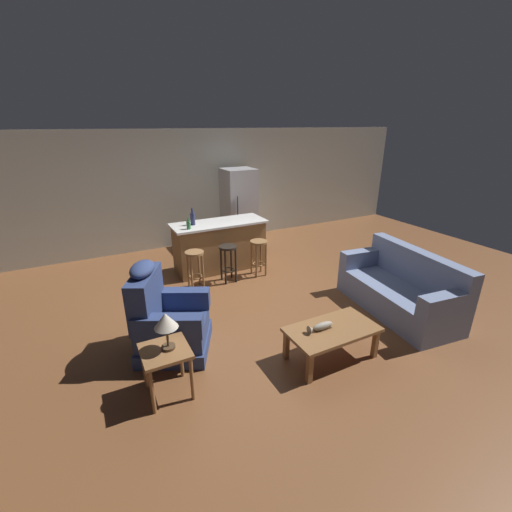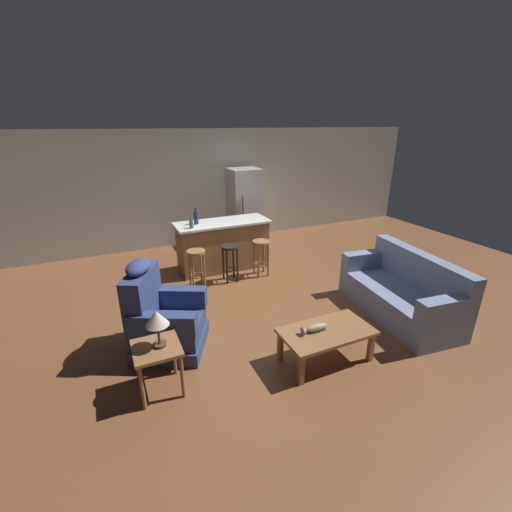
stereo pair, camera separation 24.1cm
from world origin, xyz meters
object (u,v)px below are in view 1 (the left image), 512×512
(bottle_short_amber, at_px, (188,225))
(kitchen_island, at_px, (220,245))
(bottle_tall_green, at_px, (193,219))
(coffee_table, at_px, (332,332))
(bar_stool_left, at_px, (195,263))
(end_table, at_px, (166,358))
(fish_figurine, at_px, (321,327))
(couch, at_px, (401,290))
(table_lamp, at_px, (166,322))
(refrigerator, at_px, (239,207))
(bar_stool_middle, at_px, (228,257))
(recliner_near_lamp, at_px, (167,320))
(bar_stool_right, at_px, (259,251))

(bottle_short_amber, bearing_deg, kitchen_island, 15.59)
(bottle_tall_green, xyz_separation_m, bottle_short_amber, (-0.15, -0.22, -0.04))
(coffee_table, distance_m, bar_stool_left, 2.74)
(end_table, relative_size, bottle_short_amber, 2.74)
(kitchen_island, bearing_deg, bottle_short_amber, -164.41)
(fish_figurine, relative_size, couch, 0.17)
(bottle_tall_green, bearing_deg, table_lamp, -112.53)
(coffee_table, xyz_separation_m, refrigerator, (0.82, 4.43, 0.52))
(end_table, bearing_deg, kitchen_island, 58.91)
(refrigerator, bearing_deg, coffee_table, -100.52)
(bar_stool_middle, bearing_deg, recliner_near_lamp, -134.15)
(couch, bearing_deg, end_table, 8.77)
(recliner_near_lamp, xyz_separation_m, kitchen_island, (1.57, 2.15, 0.06))
(refrigerator, bearing_deg, fish_figurine, -102.48)
(bottle_tall_green, bearing_deg, kitchen_island, -5.08)
(coffee_table, bearing_deg, kitchen_island, 92.70)
(recliner_near_lamp, xyz_separation_m, end_table, (-0.19, -0.77, 0.04))
(table_lamp, xyz_separation_m, kitchen_island, (1.72, 2.91, -0.39))
(end_table, relative_size, table_lamp, 1.37)
(coffee_table, relative_size, recliner_near_lamp, 0.92)
(coffee_table, relative_size, bottle_short_amber, 5.39)
(end_table, distance_m, bar_stool_middle, 2.83)
(kitchen_island, distance_m, refrigerator, 1.60)
(coffee_table, xyz_separation_m, recliner_near_lamp, (-1.72, 1.08, 0.06))
(end_table, bearing_deg, couch, 2.03)
(recliner_near_lamp, bearing_deg, end_table, -77.53)
(couch, height_order, bar_stool_right, couch)
(end_table, bearing_deg, bar_stool_middle, 53.89)
(coffee_table, bearing_deg, couch, 14.71)
(bar_stool_right, bearing_deg, table_lamp, -134.54)
(coffee_table, bearing_deg, end_table, 170.67)
(fish_figurine, xyz_separation_m, couch, (1.83, 0.40, -0.12))
(table_lamp, distance_m, bar_stool_right, 3.23)
(bottle_short_amber, bearing_deg, bar_stool_left, -98.17)
(fish_figurine, xyz_separation_m, recliner_near_lamp, (-1.57, 1.04, -0.04))
(coffee_table, xyz_separation_m, bar_stool_left, (-0.86, 2.60, 0.11))
(kitchen_island, bearing_deg, table_lamp, -120.56)
(end_table, height_order, bar_stool_right, bar_stool_right)
(bar_stool_left, bearing_deg, bottle_tall_green, 72.33)
(fish_figurine, relative_size, bar_stool_left, 0.50)
(fish_figurine, bearing_deg, refrigerator, 77.52)
(coffee_table, height_order, recliner_near_lamp, recliner_near_lamp)
(bottle_tall_green, bearing_deg, bar_stool_left, -107.67)
(table_lamp, xyz_separation_m, bottle_short_amber, (1.08, 2.73, 0.16))
(coffee_table, height_order, bar_stool_right, bar_stool_right)
(kitchen_island, xyz_separation_m, bar_stool_middle, (-0.09, -0.63, -0.01))
(fish_figurine, xyz_separation_m, bar_stool_left, (-0.71, 2.56, 0.01))
(fish_figurine, xyz_separation_m, bar_stool_middle, (-0.09, 2.56, 0.01))
(table_lamp, bearing_deg, bar_stool_middle, 54.49)
(fish_figurine, relative_size, bottle_short_amber, 1.67)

